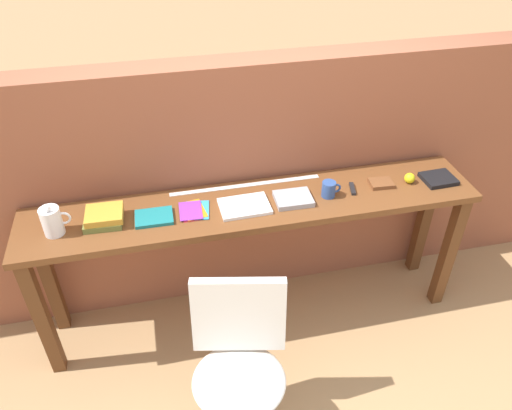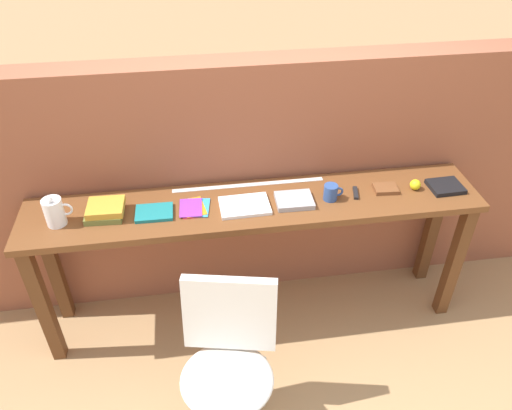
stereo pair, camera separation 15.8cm
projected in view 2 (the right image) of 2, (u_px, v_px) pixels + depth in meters
The scene contains 16 objects.
ground_plane at pixel (262, 349), 3.00m from camera, with size 40.00×40.00×0.00m, color tan.
brick_wall_back at pixel (247, 183), 3.04m from camera, with size 6.00×0.20×1.56m, color #935138.
sideboard at pixel (255, 223), 2.79m from camera, with size 2.50×0.44×0.88m.
chair_white_moulded at pixel (228, 357), 2.33m from camera, with size 0.52×0.53×0.89m.
pitcher_white at pixel (55, 212), 2.52m from camera, with size 0.14×0.10×0.18m.
book_stack_leftmost at pixel (105, 211), 2.59m from camera, with size 0.21×0.18×0.07m.
magazine_cycling at pixel (154, 213), 2.62m from camera, with size 0.19×0.15×0.02m, color #19757A.
pamphlet_pile_colourful at pixel (194, 208), 2.66m from camera, with size 0.17×0.19×0.01m.
book_open_centre at pixel (245, 206), 2.67m from camera, with size 0.27×0.19×0.02m, color white.
book_grey_hardcover at pixel (294, 200), 2.70m from camera, with size 0.20×0.16×0.03m, color #9E9EA3.
mug at pixel (331, 192), 2.71m from camera, with size 0.11×0.08×0.09m.
multitool_folded at pixel (356, 193), 2.77m from camera, with size 0.02×0.11×0.02m, color black.
leather_journal_brown at pixel (386, 189), 2.79m from camera, with size 0.13×0.10×0.02m, color brown.
sports_ball_small at pixel (415, 185), 2.79m from camera, with size 0.06×0.06×0.06m, color yellow.
book_repair_rightmost at pixel (445, 187), 2.81m from camera, with size 0.18×0.16×0.03m, color black.
ruler_metal_back_edge at pixel (249, 185), 2.84m from camera, with size 0.86×0.03×0.00m, color silver.
Camera 2 is at (-0.31, -1.85, 2.49)m, focal length 35.00 mm.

